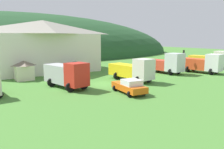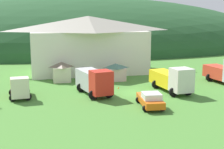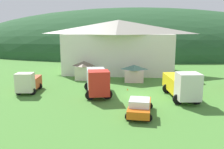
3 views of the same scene
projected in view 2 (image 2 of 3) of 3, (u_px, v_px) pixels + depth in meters
The scene contains 11 objects.
ground_plane at pixel (133, 93), 39.62m from camera, with size 200.00×200.00×0.00m, color #477F33.
forested_hill_backdrop at pixel (79, 47), 93.31m from camera, with size 122.68×60.00×28.87m, color #234C28.
depot_building at pixel (88, 44), 53.03m from camera, with size 20.06×10.41×9.36m.
play_shed_cream at pixel (62, 71), 46.04m from camera, with size 2.70×2.38×2.91m.
play_shed_pink at pixel (116, 72), 46.94m from camera, with size 2.99×2.43×2.54m.
light_truck_cream at pixel (20, 87), 37.05m from camera, with size 2.76×4.73×2.68m.
crane_truck_red at pixel (94, 81), 38.61m from camera, with size 3.96×7.17×3.32m.
flatbed_truck_yellow at pixel (172, 79), 39.97m from camera, with size 3.64×7.72×3.38m.
service_pickup_orange at pixel (150, 100), 33.62m from camera, with size 2.70×5.00×1.66m.
traffic_cone_near_pickup at pixel (118, 89), 42.01m from camera, with size 0.36×0.36×0.54m, color orange.
traffic_cone_mid_row at pixel (98, 89), 41.56m from camera, with size 0.36×0.36×0.63m, color orange.
Camera 2 is at (-10.96, -36.94, 9.85)m, focal length 51.00 mm.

